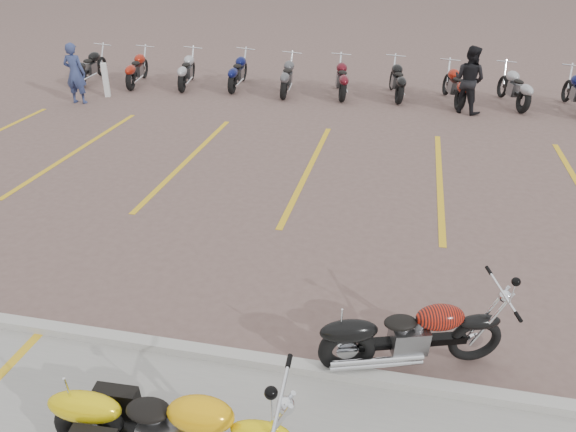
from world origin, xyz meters
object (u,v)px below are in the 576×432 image
yellow_cruiser (169,427)px  bollard (106,80)px  flame_cruiser (406,336)px  person_a (75,73)px  person_b (469,80)px

yellow_cruiser → bollard: (-7.09, 11.84, 0.02)m
flame_cruiser → person_a: size_ratio=1.20×
flame_cruiser → person_b: (1.28, 10.65, 0.46)m
yellow_cruiser → bollard: bearing=118.4°
yellow_cruiser → flame_cruiser: (2.09, 1.84, -0.04)m
bollard → flame_cruiser: bearing=-47.4°
yellow_cruiser → person_a: person_a is taller
person_a → bollard: (0.47, 0.80, -0.36)m
bollard → person_b: bearing=3.6°
flame_cruiser → person_b: size_ratio=1.15×
person_a → person_b: (10.93, 1.45, 0.04)m
yellow_cruiser → person_b: 12.95m
yellow_cruiser → person_b: (3.37, 12.49, 0.42)m
yellow_cruiser → person_a: 13.38m
person_b → person_a: bearing=40.3°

